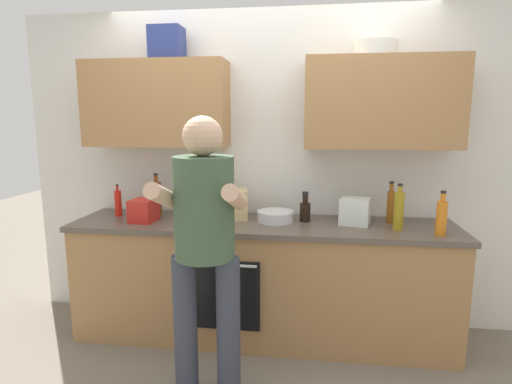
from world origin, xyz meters
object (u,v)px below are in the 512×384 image
object	(u,v)px
bottle_juice	(441,217)
grocery_bag_bread	(233,204)
person_standing	(205,238)
cup_tea	(186,214)
bottle_syrup	(391,205)
bottle_hotsauce	(118,203)
potted_herb	(198,205)
mixing_bowl	(275,216)
bottle_vinegar	(156,198)
grocery_bag_produce	(355,211)
grocery_bag_crisps	(144,210)
bottle_oil	(399,210)
bottle_soy	(305,210)

from	to	relation	value
bottle_juice	grocery_bag_bread	distance (m)	1.48
person_standing	cup_tea	xyz separation A→B (m)	(-0.36, 0.81, -0.05)
bottle_syrup	bottle_hotsauce	bearing A→B (deg)	-178.37
potted_herb	mixing_bowl	bearing A→B (deg)	16.16
bottle_vinegar	grocery_bag_produce	size ratio (longest dim) A/B	1.63
mixing_bowl	grocery_bag_crisps	world-z (taller)	grocery_bag_crisps
bottle_oil	bottle_syrup	world-z (taller)	bottle_oil
bottle_soy	bottle_syrup	size ratio (longest dim) A/B	0.73
bottle_hotsauce	bottle_syrup	bearing A→B (deg)	1.63
bottle_syrup	grocery_bag_bread	size ratio (longest dim) A/B	1.37
bottle_syrup	mixing_bowl	bearing A→B (deg)	-174.98
bottle_syrup	grocery_bag_bread	distance (m)	1.18
bottle_syrup	bottle_juice	bearing A→B (deg)	-48.10
cup_tea	grocery_bag_crisps	world-z (taller)	grocery_bag_crisps
cup_tea	grocery_bag_bread	distance (m)	0.37
mixing_bowl	potted_herb	world-z (taller)	potted_herb
mixing_bowl	person_standing	bearing A→B (deg)	-111.73
cup_tea	potted_herb	world-z (taller)	potted_herb
bottle_juice	cup_tea	size ratio (longest dim) A/B	3.48
bottle_vinegar	grocery_bag_produce	xyz separation A→B (m)	(1.55, -0.08, -0.04)
grocery_bag_bread	potted_herb	bearing A→B (deg)	-136.68
bottle_hotsauce	grocery_bag_produce	bearing A→B (deg)	-0.29
bottle_vinegar	grocery_bag_crisps	size ratio (longest dim) A/B	1.72
person_standing	grocery_bag_produce	xyz separation A→B (m)	(0.91, 0.83, -0.00)
bottle_vinegar	bottle_syrup	world-z (taller)	bottle_vinegar
bottle_juice	bottle_soy	world-z (taller)	bottle_juice
bottle_soy	bottle_syrup	distance (m)	0.63
grocery_bag_produce	grocery_bag_bread	world-z (taller)	grocery_bag_bread
bottle_syrup	mixing_bowl	distance (m)	0.85
bottle_vinegar	grocery_bag_crisps	distance (m)	0.22
cup_tea	potted_herb	bearing A→B (deg)	-45.75
cup_tea	grocery_bag_produce	distance (m)	1.27
mixing_bowl	grocery_bag_bread	world-z (taller)	grocery_bag_bread
bottle_juice	grocery_bag_crisps	world-z (taller)	bottle_juice
bottle_juice	bottle_hotsauce	size ratio (longest dim) A/B	1.19
person_standing	bottle_juice	world-z (taller)	person_standing
bottle_juice	bottle_hotsauce	distance (m)	2.38
bottle_oil	grocery_bag_bread	size ratio (longest dim) A/B	1.44
bottle_oil	bottle_juice	xyz separation A→B (m)	(0.25, -0.10, -0.02)
bottle_vinegar	bottle_oil	bearing A→B (deg)	-6.65
bottle_syrup	grocery_bag_bread	xyz separation A→B (m)	(-1.18, -0.03, -0.02)
person_standing	grocery_bag_crisps	distance (m)	0.96
bottle_soy	potted_herb	xyz separation A→B (m)	(-0.77, -0.20, 0.06)
bottle_soy	grocery_bag_produce	world-z (taller)	bottle_soy
potted_herb	bottle_soy	bearing A→B (deg)	14.21
cup_tea	bottle_soy	bearing A→B (deg)	3.67
bottle_hotsauce	mixing_bowl	size ratio (longest dim) A/B	0.92
grocery_bag_bread	cup_tea	bearing A→B (deg)	-168.77
bottle_soy	bottle_hotsauce	bearing A→B (deg)	-179.18
person_standing	mixing_bowl	size ratio (longest dim) A/B	6.10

